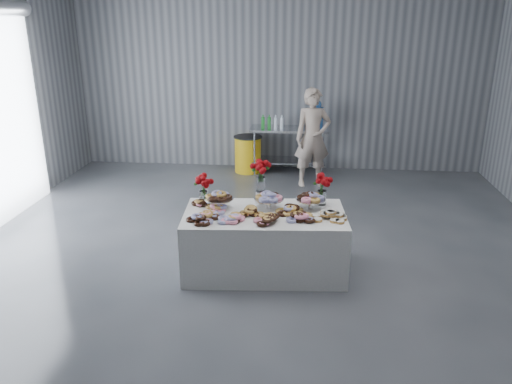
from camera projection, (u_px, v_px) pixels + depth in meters
ground at (257, 272)px, 6.08m from camera, size 9.00×9.00×0.00m
room_walls at (233, 46)px, 5.29m from camera, size 8.04×9.04×4.02m
display_table at (264, 242)px, 6.00m from camera, size 1.97×1.14×0.75m
prep_table at (289, 142)px, 9.70m from camera, size 1.50×0.60×0.90m
donut_mounds at (264, 211)px, 5.81m from camera, size 1.86×0.94×0.09m
cake_stand_left at (219, 197)px, 5.98m from camera, size 0.36×0.36×0.17m
cake_stand_mid at (269, 198)px, 5.97m from camera, size 0.36×0.36×0.17m
cake_stand_right at (311, 198)px, 5.96m from camera, size 0.36×0.36×0.17m
danish_pile at (330, 214)px, 5.70m from camera, size 0.48×0.48×0.11m
bouquet_left at (203, 182)px, 6.03m from camera, size 0.26×0.26×0.42m
bouquet_right at (322, 182)px, 6.04m from camera, size 0.26×0.26×0.42m
bouquet_center at (261, 173)px, 6.08m from camera, size 0.26×0.26×0.57m
water_jug at (316, 116)px, 9.47m from camera, size 0.28×0.28×0.55m
drink_bottles at (272, 122)px, 9.49m from camera, size 0.54×0.08×0.27m
person at (313, 138)px, 8.90m from camera, size 0.72×0.56×1.77m
trash_barrel at (248, 154)px, 9.86m from camera, size 0.56×0.56×0.72m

